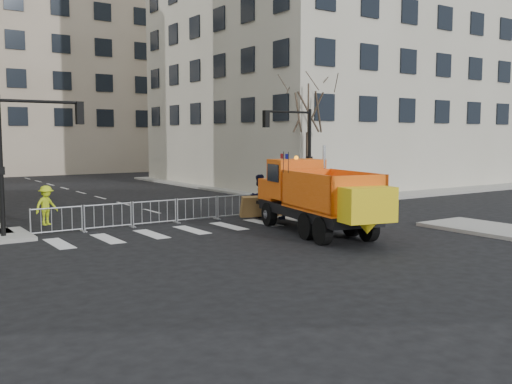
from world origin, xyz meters
TOP-DOWN VIEW (x-y plane):
  - ground at (0.00, 0.00)m, footprint 120.00×120.00m
  - sidewalk_back at (0.00, 8.50)m, footprint 64.00×5.00m
  - traffic_light_left at (-8.00, 7.50)m, footprint 0.18×0.18m
  - traffic_light_right at (8.50, 9.50)m, footprint 0.18×0.18m
  - crowd_barriers at (-0.75, 7.60)m, footprint 12.60×0.60m
  - street_tree at (9.20, 10.50)m, footprint 3.00×3.00m
  - plow_truck at (2.63, 1.86)m, footprint 4.27×9.31m
  - cop_a at (4.39, 7.00)m, footprint 0.78×0.53m
  - cop_b at (3.32, 7.00)m, footprint 1.11×0.93m
  - cop_c at (3.94, 5.91)m, footprint 0.72×1.02m
  - worker at (-5.97, 9.26)m, footprint 1.24×1.01m
  - newspaper_box at (6.88, 9.01)m, footprint 0.55×0.51m

SIDE VIEW (x-z plane):
  - ground at x=0.00m, z-range 0.00..0.00m
  - sidewalk_back at x=0.00m, z-range 0.00..0.15m
  - crowd_barriers at x=-0.75m, z-range 0.00..1.10m
  - newspaper_box at x=6.88m, z-range 0.15..1.25m
  - cop_c at x=3.94m, z-range 0.00..1.60m
  - worker at x=-5.97m, z-range 0.15..1.82m
  - cop_b at x=3.32m, z-range 0.00..2.06m
  - cop_a at x=4.39m, z-range 0.00..2.06m
  - plow_truck at x=2.63m, z-range -0.19..3.30m
  - traffic_light_left at x=-8.00m, z-range 0.00..5.40m
  - traffic_light_right at x=8.50m, z-range 0.00..5.40m
  - street_tree at x=9.20m, z-range 0.00..7.50m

